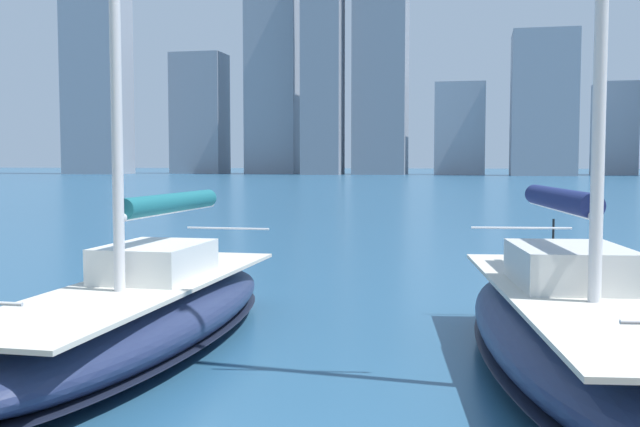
{
  "coord_description": "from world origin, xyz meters",
  "views": [
    {
      "loc": [
        -2.58,
        3.75,
        2.93
      ],
      "look_at": [
        -0.42,
        -6.42,
        2.2
      ],
      "focal_mm": 42.0,
      "sensor_mm": 36.0,
      "label": 1
    }
  ],
  "objects": [
    {
      "name": "city_skyline",
      "position": [
        11.79,
        -159.21,
        21.59
      ],
      "size": [
        176.3,
        23.78,
        54.91
      ],
      "color": "#959AA4",
      "rests_on": "ground"
    },
    {
      "name": "sailboat_navy",
      "position": [
        -3.9,
        -6.56,
        0.69
      ],
      "size": [
        3.64,
        9.32,
        11.4
      ],
      "color": "navy",
      "rests_on": "ground"
    },
    {
      "name": "sailboat_teal",
      "position": [
        2.46,
        -6.8,
        0.66
      ],
      "size": [
        2.38,
        9.06,
        13.03
      ],
      "color": "navy",
      "rests_on": "ground"
    },
    {
      "name": "channel_buoy",
      "position": [
        -4.54,
        -16.86,
        0.36
      ],
      "size": [
        0.7,
        0.7,
        1.4
      ],
      "color": "green",
      "rests_on": "ground"
    }
  ]
}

